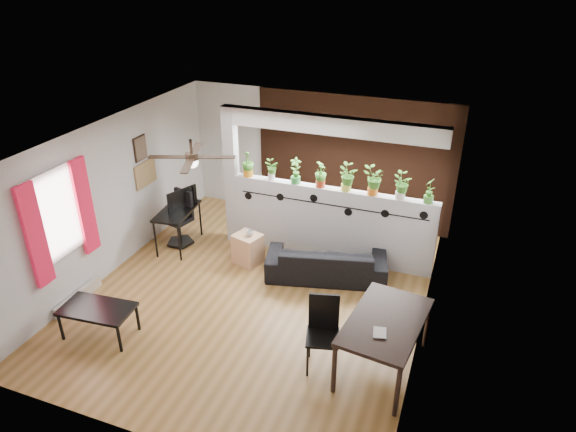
{
  "coord_description": "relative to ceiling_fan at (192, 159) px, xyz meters",
  "views": [
    {
      "loc": [
        2.87,
        -6.24,
        4.9
      ],
      "look_at": [
        0.32,
        0.6,
        1.17
      ],
      "focal_mm": 32.0,
      "sensor_mm": 36.0,
      "label": 1
    }
  ],
  "objects": [
    {
      "name": "dining_table",
      "position": [
        3.03,
        -0.67,
        -1.61
      ],
      "size": [
        1.06,
        1.55,
        0.79
      ],
      "color": "black",
      "rests_on": "ground"
    },
    {
      "name": "office_chair",
      "position": [
        -1.18,
        1.31,
        -1.86
      ],
      "size": [
        0.53,
        0.54,
        1.03
      ],
      "color": "black",
      "rests_on": "ground"
    },
    {
      "name": "corkboard",
      "position": [
        -1.78,
        1.25,
        -0.96
      ],
      "size": [
        0.03,
        0.6,
        0.45
      ],
      "primitive_type": "cube",
      "color": "#987749",
      "rests_on": "room_shell"
    },
    {
      "name": "potted_plant_0",
      "position": [
        0.02,
        1.8,
        -0.72
      ],
      "size": [
        0.3,
        0.27,
        0.47
      ],
      "color": "orange",
      "rests_on": "partition_wall"
    },
    {
      "name": "potted_plant_3",
      "position": [
        1.37,
        1.8,
        -0.73
      ],
      "size": [
        0.24,
        0.27,
        0.45
      ],
      "color": "#AC391B",
      "rests_on": "partition_wall"
    },
    {
      "name": "monitor",
      "position": [
        -1.16,
        1.34,
        -1.46
      ],
      "size": [
        0.36,
        0.19,
        0.2
      ],
      "primitive_type": "imported",
      "rotation": [
        0.0,
        0.0,
        1.2
      ],
      "color": "black",
      "rests_on": "computer_desk"
    },
    {
      "name": "framed_art",
      "position": [
        -1.78,
        1.2,
        -0.46
      ],
      "size": [
        0.03,
        0.34,
        0.44
      ],
      "color": "#8C7259",
      "rests_on": "room_shell"
    },
    {
      "name": "book",
      "position": [
        2.93,
        -0.97,
        -1.51
      ],
      "size": [
        0.19,
        0.24,
        0.02
      ],
      "primitive_type": "imported",
      "rotation": [
        0.0,
        0.0,
        0.19
      ],
      "color": "gray",
      "rests_on": "dining_table"
    },
    {
      "name": "potted_plant_7",
      "position": [
        3.18,
        1.8,
        -0.74
      ],
      "size": [
        0.23,
        0.26,
        0.43
      ],
      "color": "#3F812F",
      "rests_on": "partition_wall"
    },
    {
      "name": "vine_decal",
      "position": [
        1.6,
        1.7,
        -1.23
      ],
      "size": [
        3.31,
        0.01,
        0.3
      ],
      "color": "black",
      "rests_on": "partition_wall"
    },
    {
      "name": "ceiling_header",
      "position": [
        1.6,
        1.8,
        0.14
      ],
      "size": [
        3.6,
        0.18,
        0.3
      ],
      "primitive_type": "cube",
      "color": "white",
      "rests_on": "room_shell"
    },
    {
      "name": "room_shell",
      "position": [
        0.8,
        0.3,
        -1.01
      ],
      "size": [
        6.3,
        7.1,
        2.9
      ],
      "color": "brown",
      "rests_on": "ground"
    },
    {
      "name": "sofa",
      "position": [
        1.71,
        1.15,
        -2.03
      ],
      "size": [
        2.03,
        1.18,
        0.56
      ],
      "primitive_type": "imported",
      "rotation": [
        0.0,
        0.0,
        3.38
      ],
      "color": "black",
      "rests_on": "ground"
    },
    {
      "name": "potted_plant_2",
      "position": [
        0.92,
        1.8,
        -0.72
      ],
      "size": [
        0.28,
        0.25,
        0.46
      ],
      "color": "green",
      "rests_on": "partition_wall"
    },
    {
      "name": "window_assembly",
      "position": [
        -1.76,
        -0.9,
        -0.81
      ],
      "size": [
        0.09,
        1.3,
        1.55
      ],
      "color": "white",
      "rests_on": "room_shell"
    },
    {
      "name": "pier_column",
      "position": [
        -0.31,
        1.8,
        -1.01
      ],
      "size": [
        0.22,
        0.2,
        2.6
      ],
      "primitive_type": "cube",
      "color": "#BCBCC1",
      "rests_on": "ground"
    },
    {
      "name": "baseboard_heater",
      "position": [
        -1.74,
        -0.9,
        -2.22
      ],
      "size": [
        0.08,
        1.0,
        0.18
      ],
      "primitive_type": "cube",
      "color": "beige",
      "rests_on": "ground"
    },
    {
      "name": "potted_plant_6",
      "position": [
        2.73,
        1.8,
        -0.73
      ],
      "size": [
        0.27,
        0.25,
        0.44
      ],
      "color": "white",
      "rests_on": "partition_wall"
    },
    {
      "name": "folding_chair",
      "position": [
        2.26,
        -0.85,
        -1.7
      ],
      "size": [
        0.51,
        0.51,
        1.04
      ],
      "color": "black",
      "rests_on": "ground"
    },
    {
      "name": "cube_shelf",
      "position": [
        0.29,
        1.11,
        -2.04
      ],
      "size": [
        0.54,
        0.51,
        0.55
      ],
      "primitive_type": "cube",
      "rotation": [
        0.0,
        0.0,
        -0.29
      ],
      "color": "tan",
      "rests_on": "ground"
    },
    {
      "name": "computer_desk",
      "position": [
        -1.16,
        1.19,
        -1.64
      ],
      "size": [
        0.66,
        1.09,
        0.75
      ],
      "color": "black",
      "rests_on": "ground"
    },
    {
      "name": "potted_plant_1",
      "position": [
        0.47,
        1.8,
        -0.77
      ],
      "size": [
        0.2,
        0.17,
        0.36
      ],
      "color": "white",
      "rests_on": "partition_wall"
    },
    {
      "name": "potted_plant_4",
      "position": [
        1.83,
        1.8,
        -0.72
      ],
      "size": [
        0.29,
        0.26,
        0.46
      ],
      "color": "#D5DB4D",
      "rests_on": "partition_wall"
    },
    {
      "name": "brick_panel",
      "position": [
        1.6,
        3.27,
        -1.01
      ],
      "size": [
        3.9,
        0.05,
        2.6
      ],
      "primitive_type": "cube",
      "color": "brown",
      "rests_on": "ground"
    },
    {
      "name": "ceiling_fan",
      "position": [
        0.0,
        0.0,
        0.0
      ],
      "size": [
        1.19,
        1.19,
        0.43
      ],
      "color": "black",
      "rests_on": "room_shell"
    },
    {
      "name": "cup",
      "position": [
        0.34,
        1.11,
        -1.72
      ],
      "size": [
        0.16,
        0.16,
        0.1
      ],
      "primitive_type": "imported",
      "rotation": [
        0.0,
        0.0,
        -0.28
      ],
      "color": "gray",
      "rests_on": "cube_shelf"
    },
    {
      "name": "coffee_table",
      "position": [
        -0.89,
        -1.42,
        -1.89
      ],
      "size": [
        1.06,
        0.65,
        0.47
      ],
      "color": "black",
      "rests_on": "ground"
    },
    {
      "name": "potted_plant_5",
      "position": [
        2.28,
        1.8,
        -0.71
      ],
      "size": [
        0.31,
        0.29,
        0.48
      ],
      "color": "orange",
      "rests_on": "partition_wall"
    },
    {
      "name": "partition_wall",
      "position": [
        1.6,
        1.8,
        -1.64
      ],
      "size": [
        3.6,
        0.18,
        1.35
      ],
      "primitive_type": "cube",
      "color": "#BCBCC1",
      "rests_on": "ground"
    }
  ]
}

